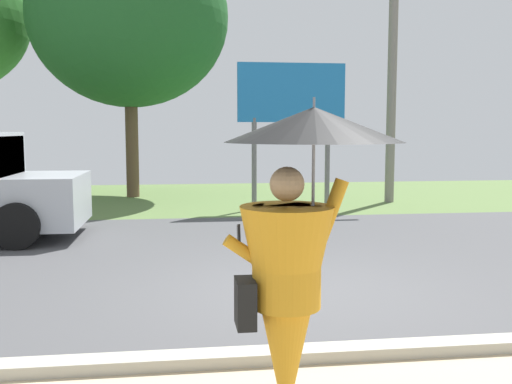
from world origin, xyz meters
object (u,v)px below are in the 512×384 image
(monk_pedestrian, at_px, (294,252))
(roadside_billboard, at_px, (291,103))
(utility_pole, at_px, (392,72))
(tree_center_back, at_px, (129,17))

(monk_pedestrian, relative_size, roadside_billboard, 0.61)
(utility_pole, distance_m, tree_center_back, 7.37)
(utility_pole, distance_m, roadside_billboard, 3.15)
(roadside_billboard, height_order, tree_center_back, tree_center_back)
(utility_pole, height_order, tree_center_back, tree_center_back)
(monk_pedestrian, height_order, roadside_billboard, roadside_billboard)
(roadside_billboard, bearing_deg, tree_center_back, 142.13)
(utility_pole, bearing_deg, tree_center_back, 162.77)
(roadside_billboard, distance_m, tree_center_back, 5.66)
(monk_pedestrian, distance_m, utility_pole, 12.44)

